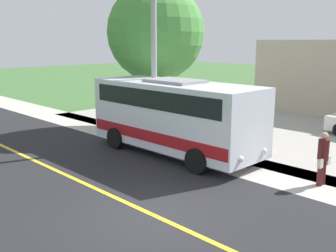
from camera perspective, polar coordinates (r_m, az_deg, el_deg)
ground_plane at (r=10.58m, az=-2.39°, el=-12.73°), size 120.00×120.00×0.00m
road_surface at (r=10.58m, az=-2.39°, el=-12.71°), size 8.00×100.00×0.01m
sidewalk at (r=14.34m, az=13.30°, el=-6.24°), size 2.40×100.00×0.01m
road_centre_line at (r=10.58m, az=-2.39°, el=-12.68°), size 0.16×100.00×0.00m
shuttle_bus_front at (r=15.64m, az=1.01°, el=1.85°), size 2.77×7.50×3.00m
pedestrian_with_bags at (r=13.22m, az=21.59°, el=-4.20°), size 0.72×0.34×1.71m
pedestrian_waiting at (r=14.38m, az=11.70°, el=-2.48°), size 0.72×0.34×1.64m
street_light_pole at (r=16.82m, az=-2.40°, el=10.46°), size 1.97×0.24×7.10m
tree_curbside at (r=20.36m, az=-1.80°, el=13.40°), size 4.92×4.92×7.36m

